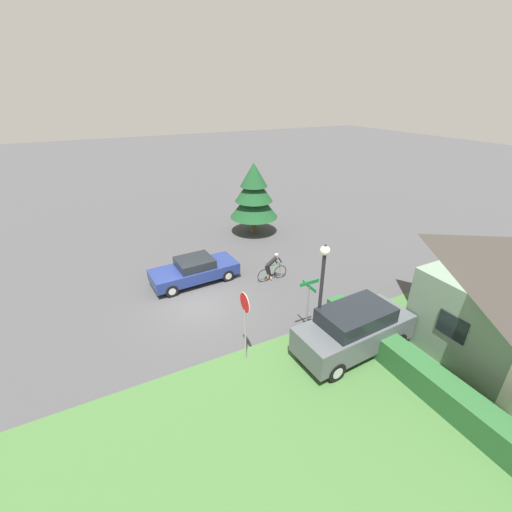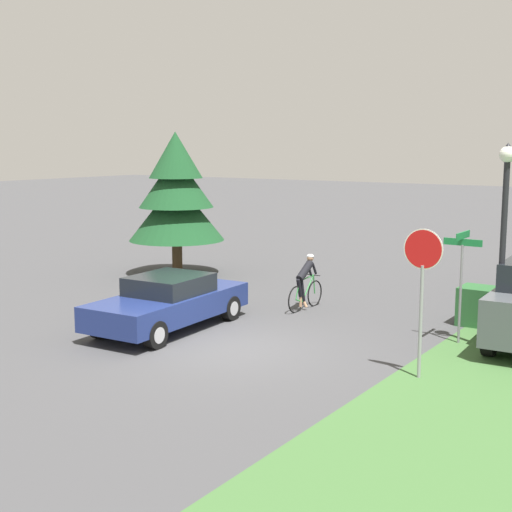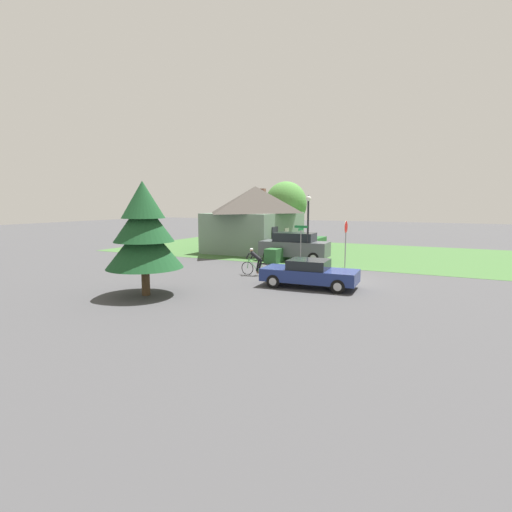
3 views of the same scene
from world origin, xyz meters
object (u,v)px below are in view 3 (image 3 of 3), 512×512
object	(u,v)px
stop_sign	(346,234)
conifer_tall_near	(144,231)
street_lamp	(308,218)
street_name_sign	(301,238)
sedan_left_lane	(309,273)
parked_suv_right	(295,247)
cyclist	(255,262)
cottage_house	(255,217)
deciduous_tree_right	(286,204)

from	to	relation	value
stop_sign	conifer_tall_near	size ratio (longest dim) A/B	0.59
street_lamp	street_name_sign	world-z (taller)	street_lamp
sedan_left_lane	parked_suv_right	distance (m)	9.05
cyclist	street_lamp	bearing A→B (deg)	-100.20
stop_sign	conifer_tall_near	xyz separation A→B (m)	(-11.54, 6.18, 0.72)
sedan_left_lane	street_lamp	xyz separation A→B (m)	(7.45, 2.65, 2.40)
cottage_house	cyclist	distance (m)	12.60
cottage_house	street_name_sign	world-z (taller)	cottage_house
cottage_house	stop_sign	size ratio (longest dim) A/B	3.24
parked_suv_right	street_lamp	size ratio (longest dim) A/B	1.06
cottage_house	conifer_tall_near	xyz separation A→B (m)	(-17.74, -3.28, 0.01)
street_lamp	cyclist	bearing A→B (deg)	168.37
stop_sign	street_name_sign	xyz separation A→B (m)	(-0.18, 2.94, -0.33)
conifer_tall_near	cottage_house	bearing A→B (deg)	10.48
street_name_sign	deciduous_tree_right	distance (m)	14.29
sedan_left_lane	stop_sign	xyz separation A→B (m)	(6.68, -0.13, 1.47)
parked_suv_right	deciduous_tree_right	distance (m)	12.52
parked_suv_right	conifer_tall_near	xyz separation A→B (m)	(-13.04, 2.17, 1.86)
cyclist	street_lamp	world-z (taller)	street_lamp
stop_sign	street_lamp	xyz separation A→B (m)	(0.77, 2.78, 0.92)
parked_suv_right	street_name_sign	distance (m)	2.14
cyclist	stop_sign	size ratio (longest dim) A/B	0.60
cottage_house	sedan_left_lane	size ratio (longest dim) A/B	2.06
cyclist	street_name_sign	xyz separation A→B (m)	(4.75, -1.01, 1.09)
cyclist	deciduous_tree_right	distance (m)	18.48
street_name_sign	conifer_tall_near	world-z (taller)	conifer_tall_near
cyclist	stop_sign	xyz separation A→B (m)	(4.93, -3.95, 1.42)
street_lamp	parked_suv_right	bearing A→B (deg)	59.37
cyclist	street_lamp	size ratio (longest dim) A/B	0.38
sedan_left_lane	street_lamp	world-z (taller)	street_lamp
cottage_house	sedan_left_lane	xyz separation A→B (m)	(-12.88, -9.33, -2.19)
conifer_tall_near	street_name_sign	bearing A→B (deg)	-15.89
conifer_tall_near	stop_sign	bearing A→B (deg)	-28.15
sedan_left_lane	street_name_sign	distance (m)	7.18
street_name_sign	sedan_left_lane	bearing A→B (deg)	-156.63
cottage_house	conifer_tall_near	size ratio (longest dim) A/B	1.91
sedan_left_lane	stop_sign	world-z (taller)	stop_sign
cottage_house	stop_sign	bearing A→B (deg)	-123.30
cottage_house	deciduous_tree_right	world-z (taller)	deciduous_tree_right
parked_suv_right	conifer_tall_near	size ratio (longest dim) A/B	0.97
street_name_sign	conifer_tall_near	distance (m)	11.86
deciduous_tree_right	conifer_tall_near	bearing A→B (deg)	-172.97
street_name_sign	stop_sign	bearing A→B (deg)	-86.57
street_lamp	street_name_sign	size ratio (longest dim) A/B	1.77
street_lamp	deciduous_tree_right	world-z (taller)	deciduous_tree_right
conifer_tall_near	parked_suv_right	bearing A→B (deg)	-9.46
sedan_left_lane	cyclist	xyz separation A→B (m)	(1.75, 3.82, 0.06)
cottage_house	street_name_sign	size ratio (longest dim) A/B	3.69
cottage_house	street_lamp	world-z (taller)	cottage_house
street_lamp	conifer_tall_near	distance (m)	12.77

